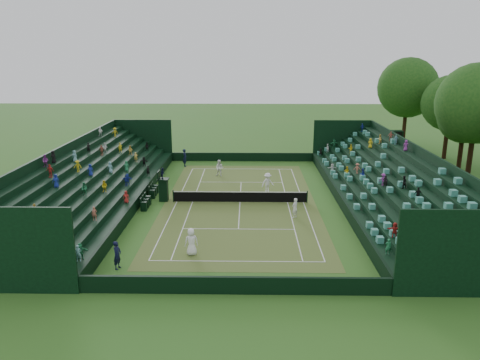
{
  "coord_description": "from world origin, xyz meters",
  "views": [
    {
      "loc": [
        0.68,
        -38.52,
        12.56
      ],
      "look_at": [
        0.0,
        0.0,
        2.0
      ],
      "focal_mm": 35.0,
      "sensor_mm": 36.0,
      "label": 1
    }
  ],
  "objects_px": {
    "tennis_net": "(240,196)",
    "player_far_west": "(220,168)",
    "player_near_east": "(295,208)",
    "player_far_east": "(268,183)",
    "player_near_west": "(191,242)",
    "umpire_chair": "(163,187)"
  },
  "relations": [
    {
      "from": "umpire_chair",
      "to": "player_far_west",
      "type": "xyz_separation_m",
      "value": [
        4.39,
        8.53,
        -0.41
      ]
    },
    {
      "from": "player_near_west",
      "to": "player_far_west",
      "type": "relative_size",
      "value": 1.04
    },
    {
      "from": "umpire_chair",
      "to": "player_far_east",
      "type": "bearing_deg",
      "value": 15.79
    },
    {
      "from": "player_far_west",
      "to": "player_far_east",
      "type": "distance_m",
      "value": 7.63
    },
    {
      "from": "player_near_west",
      "to": "player_far_east",
      "type": "bearing_deg",
      "value": -127.69
    },
    {
      "from": "umpire_chair",
      "to": "player_near_west",
      "type": "relative_size",
      "value": 1.65
    },
    {
      "from": "tennis_net",
      "to": "player_near_west",
      "type": "height_order",
      "value": "player_near_west"
    },
    {
      "from": "player_near_west",
      "to": "player_far_east",
      "type": "relative_size",
      "value": 0.95
    },
    {
      "from": "player_far_west",
      "to": "tennis_net",
      "type": "bearing_deg",
      "value": -59.28
    },
    {
      "from": "player_near_west",
      "to": "player_near_east",
      "type": "relative_size",
      "value": 1.11
    },
    {
      "from": "player_near_east",
      "to": "player_far_east",
      "type": "bearing_deg",
      "value": -119.22
    },
    {
      "from": "player_near_west",
      "to": "umpire_chair",
      "type": "bearing_deg",
      "value": -87.81
    },
    {
      "from": "tennis_net",
      "to": "player_far_west",
      "type": "height_order",
      "value": "player_far_west"
    },
    {
      "from": "umpire_chair",
      "to": "player_near_west",
      "type": "distance_m",
      "value": 11.86
    },
    {
      "from": "umpire_chair",
      "to": "player_far_east",
      "type": "height_order",
      "value": "umpire_chair"
    },
    {
      "from": "tennis_net",
      "to": "player_near_west",
      "type": "xyz_separation_m",
      "value": [
        -2.91,
        -10.92,
        0.37
      ]
    },
    {
      "from": "tennis_net",
      "to": "player_far_east",
      "type": "bearing_deg",
      "value": 49.4
    },
    {
      "from": "player_far_west",
      "to": "player_far_east",
      "type": "relative_size",
      "value": 0.91
    },
    {
      "from": "player_near_east",
      "to": "player_far_east",
      "type": "height_order",
      "value": "player_far_east"
    },
    {
      "from": "player_near_east",
      "to": "umpire_chair",
      "type": "bearing_deg",
      "value": -65.31
    },
    {
      "from": "player_near_west",
      "to": "player_far_east",
      "type": "height_order",
      "value": "player_far_east"
    },
    {
      "from": "tennis_net",
      "to": "player_near_west",
      "type": "bearing_deg",
      "value": -104.92
    }
  ]
}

